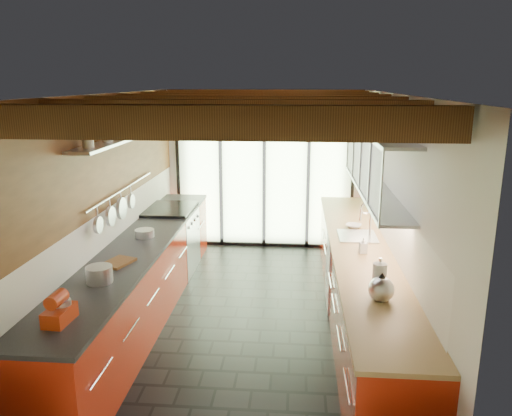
% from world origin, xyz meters
% --- Properties ---
extents(ground, '(5.50, 5.50, 0.00)m').
position_xyz_m(ground, '(0.00, 0.00, 0.00)').
color(ground, black).
rests_on(ground, ground).
extents(room_shell, '(5.50, 5.50, 5.50)m').
position_xyz_m(room_shell, '(0.00, 0.00, 1.65)').
color(room_shell, silver).
rests_on(room_shell, ground).
extents(ceiling_beams, '(3.14, 5.06, 4.90)m').
position_xyz_m(ceiling_beams, '(-0.00, 0.38, 2.46)').
color(ceiling_beams, '#593316').
rests_on(ceiling_beams, ground).
extents(glass_door, '(2.95, 0.10, 2.90)m').
position_xyz_m(glass_door, '(0.00, 2.69, 1.66)').
color(glass_door, '#C6EAAD').
rests_on(glass_door, ground).
extents(left_counter, '(0.68, 5.00, 0.92)m').
position_xyz_m(left_counter, '(-1.28, 0.00, 0.46)').
color(left_counter, '#AD240E').
rests_on(left_counter, ground).
extents(range_stove, '(0.66, 0.90, 0.97)m').
position_xyz_m(range_stove, '(-1.28, 1.45, 0.47)').
color(range_stove, silver).
rests_on(range_stove, ground).
extents(right_counter, '(0.68, 5.00, 0.92)m').
position_xyz_m(right_counter, '(1.27, 0.00, 0.46)').
color(right_counter, '#AD240E').
rests_on(right_counter, ground).
extents(sink_assembly, '(0.45, 0.52, 0.43)m').
position_xyz_m(sink_assembly, '(1.29, 0.40, 0.96)').
color(sink_assembly, silver).
rests_on(sink_assembly, right_counter).
extents(upper_cabinets_right, '(0.34, 3.00, 3.00)m').
position_xyz_m(upper_cabinets_right, '(1.43, 0.30, 1.85)').
color(upper_cabinets_right, silver).
rests_on(upper_cabinets_right, ground).
extents(left_wall_fixtures, '(0.28, 2.60, 0.96)m').
position_xyz_m(left_wall_fixtures, '(-1.47, 0.14, 1.88)').
color(left_wall_fixtures, silver).
rests_on(left_wall_fixtures, ground).
extents(stand_mixer, '(0.18, 0.29, 0.26)m').
position_xyz_m(stand_mixer, '(-1.27, -2.00, 1.02)').
color(stand_mixer, '#B32E0E').
rests_on(stand_mixer, left_counter).
extents(pot_large, '(0.28, 0.28, 0.15)m').
position_xyz_m(pot_large, '(-1.27, -1.21, 1.00)').
color(pot_large, silver).
rests_on(pot_large, left_counter).
extents(pot_small, '(0.29, 0.29, 0.09)m').
position_xyz_m(pot_small, '(-1.27, 0.19, 0.96)').
color(pot_small, silver).
rests_on(pot_small, left_counter).
extents(cutting_board, '(0.33, 0.38, 0.03)m').
position_xyz_m(cutting_board, '(-1.27, -0.73, 0.93)').
color(cutting_board, brown).
rests_on(cutting_board, left_counter).
extents(kettle, '(0.26, 0.29, 0.26)m').
position_xyz_m(kettle, '(1.27, -1.39, 1.03)').
color(kettle, silver).
rests_on(kettle, right_counter).
extents(paper_towel, '(0.13, 0.13, 0.33)m').
position_xyz_m(paper_towel, '(1.27, -1.27, 1.06)').
color(paper_towel, white).
rests_on(paper_towel, right_counter).
extents(soap_bottle, '(0.09, 0.09, 0.17)m').
position_xyz_m(soap_bottle, '(1.27, -0.18, 1.01)').
color(soap_bottle, silver).
rests_on(soap_bottle, right_counter).
extents(bowl, '(0.24, 0.24, 0.05)m').
position_xyz_m(bowl, '(1.27, 0.77, 0.94)').
color(bowl, silver).
rests_on(bowl, right_counter).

